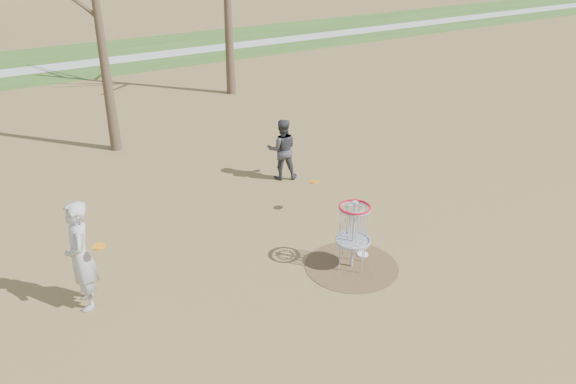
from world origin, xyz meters
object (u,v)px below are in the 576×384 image
at_px(player_throwing, 282,149).
at_px(disc_golf_basket, 354,225).
at_px(disc_grounded, 363,254).
at_px(player_standing, 80,256).

height_order(player_throwing, disc_golf_basket, player_throwing).
xyz_separation_m(disc_grounded, disc_golf_basket, (-0.43, -0.20, 0.89)).
bearing_deg(disc_golf_basket, player_throwing, 76.29).
relative_size(player_throwing, disc_grounded, 7.16).
bearing_deg(disc_golf_basket, player_standing, 162.22).
height_order(disc_grounded, disc_golf_basket, disc_golf_basket).
relative_size(player_throwing, disc_golf_basket, 1.17).
xyz_separation_m(player_throwing, disc_golf_basket, (-1.03, -4.22, 0.13)).
distance_m(player_throwing, disc_golf_basket, 4.35).
height_order(player_throwing, disc_grounded, player_throwing).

